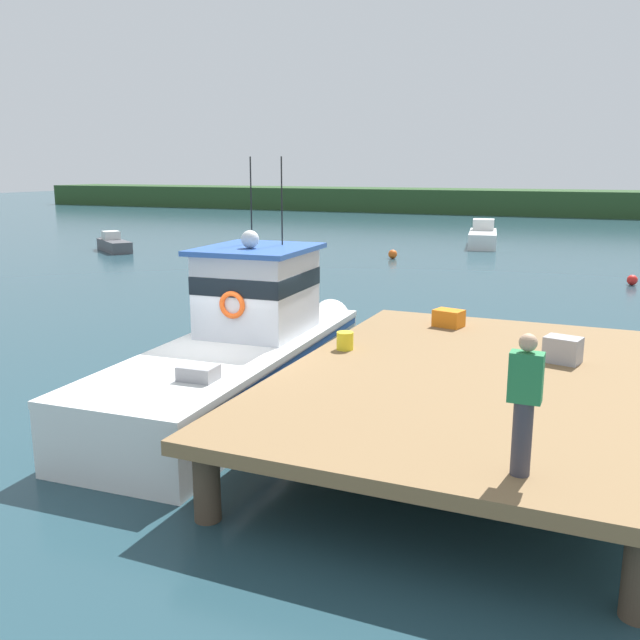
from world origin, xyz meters
TOP-DOWN VIEW (x-y plane):
  - ground_plane at (0.00, 0.00)m, footprint 200.00×200.00m
  - dock at (4.80, 0.00)m, footprint 6.00×9.00m
  - main_fishing_boat at (0.17, 0.55)m, footprint 2.93×9.88m
  - crate_single_far at (6.16, 1.32)m, footprint 0.69×0.57m
  - crate_single_by_cleat at (3.66, 3.33)m, footprint 0.69×0.57m
  - bait_bucket at (2.31, 0.62)m, footprint 0.32×0.32m
  - deckhand_by_the_boat at (6.10, -3.71)m, footprint 0.36×0.22m
  - moored_boat_far_right at (-19.22, 19.91)m, footprint 3.97×3.17m
  - moored_boat_mid_harbor at (-0.58, 30.83)m, footprint 2.35×6.23m
  - mooring_buoy_inshore at (7.55, 18.71)m, footprint 0.41×0.41m
  - mooring_buoy_spare_mooring at (-3.71, 22.86)m, footprint 0.46×0.46m
  - far_shoreline at (0.00, 62.00)m, footprint 120.00×8.00m

SIDE VIEW (x-z plane):
  - ground_plane at x=0.00m, z-range 0.00..0.00m
  - mooring_buoy_inshore at x=7.55m, z-range 0.00..0.41m
  - mooring_buoy_spare_mooring at x=-3.71m, z-range 0.00..0.46m
  - moored_boat_far_right at x=-19.22m, z-range -0.17..0.92m
  - moored_boat_mid_harbor at x=-0.58m, z-range -0.24..1.31m
  - main_fishing_boat at x=0.17m, z-range -1.39..3.41m
  - dock at x=4.80m, z-range 0.47..1.67m
  - far_shoreline at x=0.00m, z-range 0.00..2.40m
  - bait_bucket at x=2.31m, z-range 1.20..1.54m
  - crate_single_by_cleat at x=3.66m, z-range 1.20..1.57m
  - crate_single_far at x=6.16m, z-range 1.20..1.66m
  - deckhand_by_the_boat at x=6.10m, z-range 1.24..2.87m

